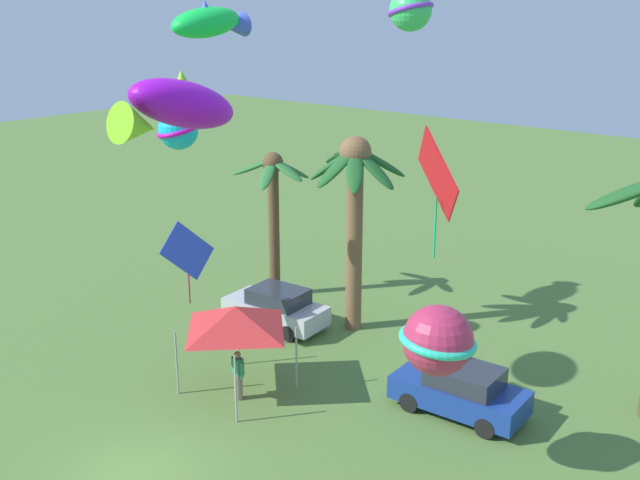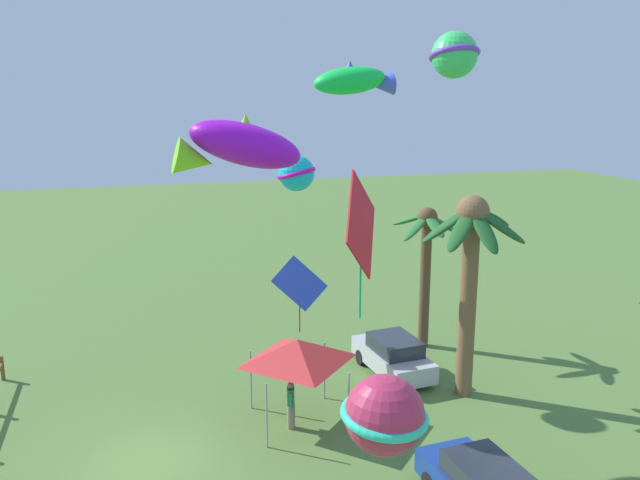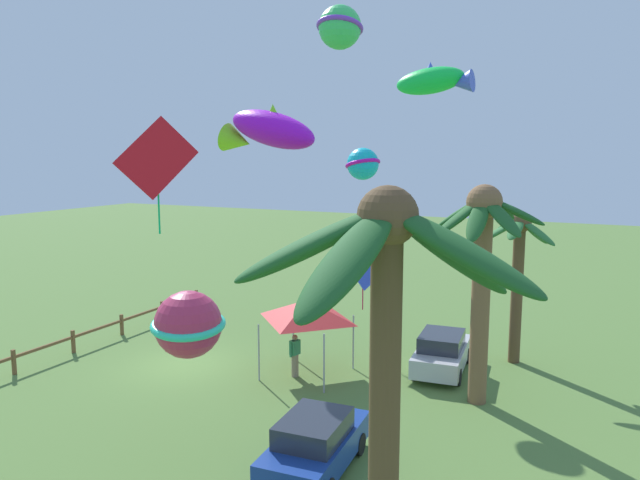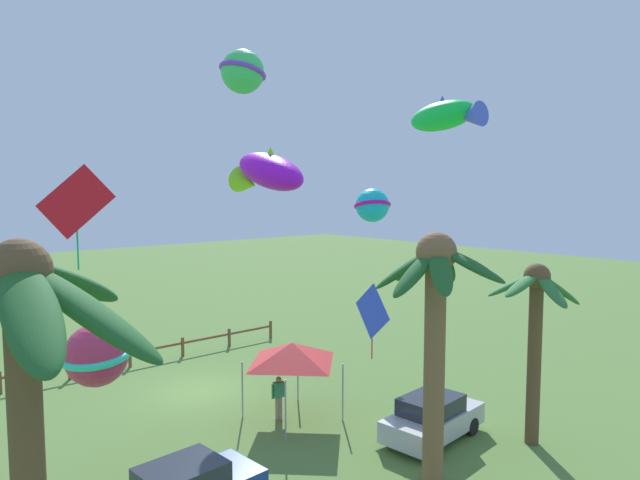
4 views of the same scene
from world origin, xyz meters
name	(u,v)px [view 2 (image 2 of 4)]	position (x,y,z in m)	size (l,w,h in m)	color
ground_plane	(148,463)	(0.00, 0.00, 0.00)	(120.00, 120.00, 0.00)	#567A38
palm_tree_0	(470,254)	(-1.41, 10.97, 5.16)	(3.66, 3.71, 7.19)	brown
palm_tree_2	(426,248)	(-5.90, 11.52, 4.28)	(3.15, 2.98, 5.99)	brown
parked_car_0	(393,355)	(-3.66, 9.21, 0.75)	(4.03, 2.04, 1.51)	#BCBCC1
spectator_0	(291,405)	(-0.79, 4.48, 0.81)	(0.54, 0.31, 1.59)	gray
festival_tent	(297,351)	(-1.16, 4.80, 2.47)	(2.86, 2.86, 2.85)	#9E9EA3
kite_fish_0	(239,146)	(-1.32, 3.12, 8.99)	(1.73, 3.99, 2.08)	#A40FDA
kite_diamond_1	(361,226)	(6.00, 4.27, 7.98)	(1.80, 1.24, 2.96)	red
kite_fish_2	(354,81)	(-5.49, 8.16, 10.96)	(1.52, 3.17, 1.36)	#12DB45
kite_ball_3	(296,173)	(-4.40, 5.65, 7.75)	(1.93, 1.93, 1.28)	#13C1D9
kite_ball_4	(454,55)	(2.79, 7.81, 11.42)	(1.25, 1.26, 1.14)	#39D563
kite_diamond_5	(299,285)	(-4.37, 5.72, 3.66)	(0.49, 2.09, 2.91)	blue
kite_ball_6	(385,415)	(5.82, 4.93, 3.77)	(2.65, 2.65, 1.74)	#BA2B51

